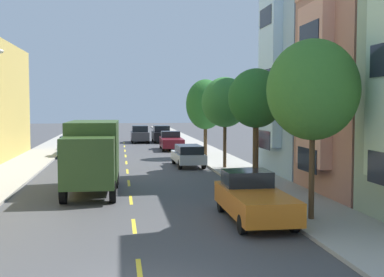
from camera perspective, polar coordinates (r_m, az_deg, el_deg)
ground_plane at (r=41.10m, az=-7.41°, el=-2.23°), size 160.00×160.00×0.00m
sidewalk_left at (r=39.66m, az=-17.69°, el=-2.49°), size 3.20×120.00×0.14m
sidewalk_right at (r=39.83m, az=2.90°, el=-2.29°), size 3.20×120.00×0.14m
lane_centerline_dashes at (r=35.64m, az=-7.30°, el=-3.14°), size 0.14×47.20×0.01m
townhouse_third_powder_blue at (r=33.01m, az=18.11°, el=6.74°), size 11.48×6.84×12.58m
street_tree_nearest at (r=18.82m, az=13.37°, el=5.30°), size 3.32×3.32×6.49m
street_tree_second at (r=26.12m, az=7.17°, el=4.43°), size 2.84×2.84×5.99m
street_tree_third at (r=33.60m, az=3.71°, el=4.05°), size 3.08×3.08×5.96m
street_tree_farthest at (r=41.16m, az=1.51°, el=3.82°), size 3.14×3.14×6.20m
delivery_box_truck at (r=25.39m, az=-11.06°, el=-1.58°), size 2.54×7.14×3.45m
parked_suv_black at (r=58.30m, az=-3.46°, el=0.53°), size 1.97×4.81×1.93m
parked_pickup_red at (r=64.44m, az=-11.45°, el=0.63°), size 2.14×5.35×1.73m
parked_pickup_white at (r=49.93m, az=-12.50°, el=-0.28°), size 2.06×5.32×1.73m
parked_wagon_silver at (r=35.42m, az=-0.42°, el=-1.85°), size 1.94×4.75×1.50m
parked_pickup_burgundy at (r=48.61m, az=-2.33°, el=-0.30°), size 2.10×5.34×1.73m
parked_pickup_orange at (r=19.15m, az=6.86°, el=-6.62°), size 2.01×5.30×1.73m
parked_sedan_sky at (r=57.79m, az=-11.93°, el=0.19°), size 1.86×4.52×1.43m
parked_pickup_teal at (r=43.77m, az=-13.17°, el=-0.84°), size 2.01×5.30×1.73m
moving_charcoal_sedan at (r=58.33m, az=-5.86°, el=0.52°), size 1.95×4.80×1.93m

